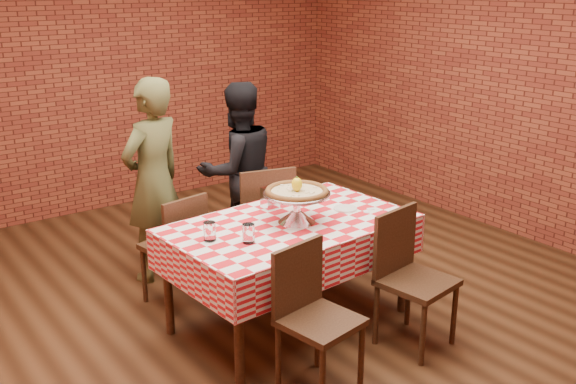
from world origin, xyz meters
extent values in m
plane|color=black|center=(0.00, 0.00, 0.00)|extent=(6.00, 6.00, 0.00)
plane|color=maroon|center=(0.00, 3.00, 1.45)|extent=(5.50, 0.00, 5.50)
cube|color=#432B19|center=(0.01, -0.14, 0.38)|extent=(1.68, 1.07, 0.75)
cylinder|color=#C7BA8C|center=(0.05, -0.16, 0.97)|extent=(0.57, 0.57, 0.03)
ellipsoid|color=yellow|center=(0.05, -0.16, 1.02)|extent=(0.10, 0.10, 0.09)
cylinder|color=white|center=(-0.41, -0.28, 0.82)|extent=(0.08, 0.08, 0.12)
cylinder|color=white|center=(-0.59, -0.11, 0.82)|extent=(0.08, 0.08, 0.12)
cylinder|color=white|center=(0.48, -0.17, 0.76)|extent=(0.18, 0.18, 0.01)
cube|color=white|center=(0.57, -0.31, 0.76)|extent=(0.06, 0.06, 0.00)
cube|color=white|center=(0.63, -0.28, 0.76)|extent=(0.06, 0.05, 0.00)
cube|color=silver|center=(0.07, 0.17, 0.84)|extent=(0.12, 0.09, 0.16)
imported|color=#494B28|center=(-0.39, 1.12, 0.81)|extent=(0.69, 0.57, 1.63)
imported|color=black|center=(0.39, 1.12, 0.76)|extent=(0.78, 0.63, 1.52)
camera|label=1|loc=(-2.47, -3.50, 2.34)|focal=41.09mm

